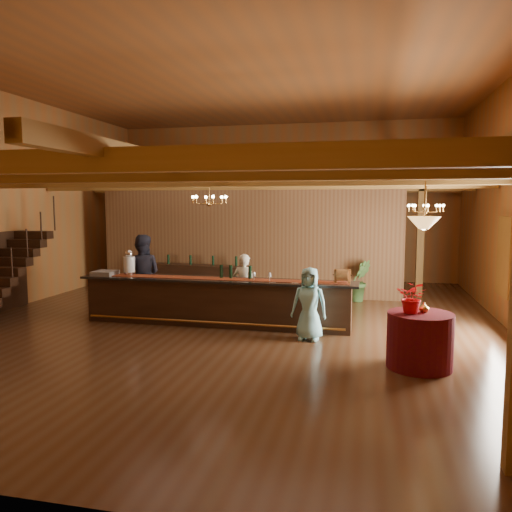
% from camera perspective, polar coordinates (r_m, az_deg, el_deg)
% --- Properties ---
extents(floor, '(14.00, 14.00, 0.00)m').
position_cam_1_polar(floor, '(11.50, -2.84, -7.60)').
color(floor, '#4D3220').
rests_on(floor, ground).
extents(ceiling, '(14.00, 14.00, 0.00)m').
position_cam_1_polar(ceiling, '(11.51, -2.99, 20.06)').
color(ceiling, brown).
rests_on(ceiling, wall_back).
extents(wall_back, '(12.00, 0.10, 5.50)m').
position_cam_1_polar(wall_back, '(18.01, 3.12, 6.17)').
color(wall_back, '#A25D2B').
rests_on(wall_back, floor).
extents(wall_front, '(12.00, 0.10, 5.50)m').
position_cam_1_polar(wall_front, '(4.81, -26.07, 5.87)').
color(wall_front, '#A25D2B').
rests_on(wall_front, floor).
extents(beam_grid, '(11.90, 13.90, 0.39)m').
position_cam_1_polar(beam_grid, '(11.67, -2.25, 8.65)').
color(beam_grid, olive).
rests_on(beam_grid, wall_left).
extents(support_posts, '(9.20, 10.20, 3.20)m').
position_cam_1_polar(support_posts, '(10.75, -3.60, 0.10)').
color(support_posts, olive).
rests_on(support_posts, floor).
extents(partition_wall, '(9.00, 0.18, 3.10)m').
position_cam_1_polar(partition_wall, '(14.73, -1.10, 1.53)').
color(partition_wall, brown).
rests_on(partition_wall, floor).
extents(window_right_back, '(0.12, 1.05, 1.75)m').
position_cam_1_polar(window_right_back, '(12.18, 26.63, -0.07)').
color(window_right_back, white).
rests_on(window_right_back, wall_right).
extents(staircase, '(1.00, 2.80, 2.00)m').
position_cam_1_polar(staircase, '(13.22, -27.22, -2.06)').
color(staircase, '#301D12').
rests_on(staircase, floor).
extents(backroom_boxes, '(4.10, 0.60, 1.10)m').
position_cam_1_polar(backroom_boxes, '(16.73, 1.23, -1.44)').
color(backroom_boxes, '#301D12').
rests_on(backroom_boxes, floor).
extents(tasting_bar, '(6.25, 0.83, 1.05)m').
position_cam_1_polar(tasting_bar, '(11.21, -4.59, -5.20)').
color(tasting_bar, '#301D12').
rests_on(tasting_bar, floor).
extents(beverage_dispenser, '(0.26, 0.26, 0.60)m').
position_cam_1_polar(beverage_dispenser, '(11.93, -14.29, -0.79)').
color(beverage_dispenser, silver).
rests_on(beverage_dispenser, tasting_bar).
extents(glass_rack_tray, '(0.50, 0.50, 0.10)m').
position_cam_1_polar(glass_rack_tray, '(12.15, -16.88, -1.87)').
color(glass_rack_tray, gray).
rests_on(glass_rack_tray, tasting_bar).
extents(raffle_drum, '(0.34, 0.24, 0.30)m').
position_cam_1_polar(raffle_drum, '(10.55, 9.84, -2.18)').
color(raffle_drum, '#9F6431').
rests_on(raffle_drum, tasting_bar).
extents(bar_bottle_0, '(0.07, 0.07, 0.30)m').
position_cam_1_polar(bar_bottle_0, '(11.18, -3.99, -1.77)').
color(bar_bottle_0, black).
rests_on(bar_bottle_0, tasting_bar).
extents(bar_bottle_1, '(0.07, 0.07, 0.30)m').
position_cam_1_polar(bar_bottle_1, '(11.12, -2.91, -1.81)').
color(bar_bottle_1, black).
rests_on(bar_bottle_1, tasting_bar).
extents(bar_bottle_2, '(0.07, 0.07, 0.30)m').
position_cam_1_polar(bar_bottle_2, '(11.01, -0.68, -1.88)').
color(bar_bottle_2, black).
rests_on(bar_bottle_2, tasting_bar).
extents(backbar_shelf, '(3.24, 0.94, 0.90)m').
position_cam_1_polar(backbar_shelf, '(14.97, -7.47, -2.68)').
color(backbar_shelf, '#301D12').
rests_on(backbar_shelf, floor).
extents(round_table, '(1.06, 1.06, 0.92)m').
position_cam_1_polar(round_table, '(8.76, 18.21, -9.15)').
color(round_table, '#5B120F').
rests_on(round_table, floor).
extents(chandelier_left, '(0.80, 0.80, 0.56)m').
position_cam_1_polar(chandelier_left, '(11.17, -5.36, 6.45)').
color(chandelier_left, '#B07A37').
rests_on(chandelier_left, beam_grid).
extents(chandelier_right, '(0.80, 0.80, 0.75)m').
position_cam_1_polar(chandelier_right, '(12.27, 18.84, 5.23)').
color(chandelier_right, '#B07A37').
rests_on(chandelier_right, beam_grid).
extents(pendant_lamp, '(0.52, 0.52, 0.90)m').
position_cam_1_polar(pendant_lamp, '(8.47, 18.64, 3.63)').
color(pendant_lamp, '#B07A37').
rests_on(pendant_lamp, beam_grid).
extents(bartender, '(0.61, 0.44, 1.54)m').
position_cam_1_polar(bartender, '(11.69, -1.35, -3.50)').
color(bartender, silver).
rests_on(bartender, floor).
extents(staff_second, '(1.09, 0.93, 1.95)m').
position_cam_1_polar(staff_second, '(12.57, -12.91, -2.04)').
color(staff_second, '#242534').
rests_on(staff_second, floor).
extents(guest, '(0.76, 0.54, 1.46)m').
position_cam_1_polar(guest, '(9.98, 6.10, -5.45)').
color(guest, '#8CDFEF').
rests_on(guest, floor).
extents(floor_plant, '(0.78, 0.71, 1.16)m').
position_cam_1_polar(floor_plant, '(14.10, 11.72, -2.76)').
color(floor_plant, '#3A5F2B').
rests_on(floor_plant, floor).
extents(table_flowers, '(0.59, 0.56, 0.53)m').
position_cam_1_polar(table_flowers, '(8.53, 17.48, -4.54)').
color(table_flowers, red).
rests_on(table_flowers, round_table).
extents(table_vase, '(0.14, 0.14, 0.27)m').
position_cam_1_polar(table_vase, '(8.68, 18.65, -5.27)').
color(table_vase, '#B07A37').
rests_on(table_vase, round_table).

